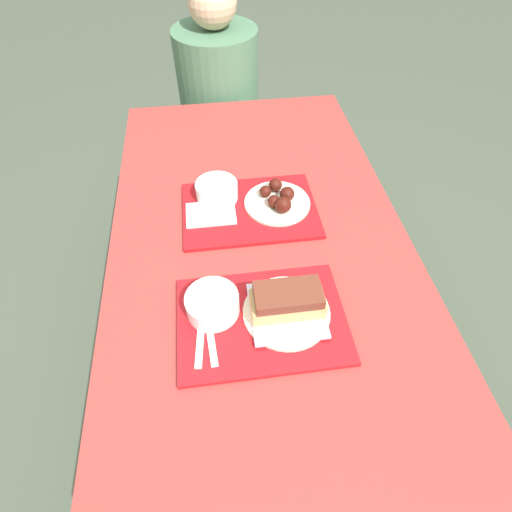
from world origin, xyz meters
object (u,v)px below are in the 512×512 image
(tray_far, at_px, (250,210))
(brisket_sandwich_plate, at_px, (287,305))
(tray_near, at_px, (262,320))
(person_seated_across, at_px, (218,80))
(wings_plate_far, at_px, (278,199))
(bowl_coleslaw_far, at_px, (217,190))
(bowl_coleslaw_near, at_px, (212,303))

(tray_far, distance_m, brisket_sandwich_plate, 0.39)
(tray_far, height_order, brisket_sandwich_plate, brisket_sandwich_plate)
(tray_near, xyz_separation_m, person_seated_across, (-0.02, 1.28, -0.01))
(wings_plate_far, bearing_deg, tray_far, -173.52)
(brisket_sandwich_plate, relative_size, bowl_coleslaw_far, 1.65)
(bowl_coleslaw_far, distance_m, person_seated_across, 0.83)
(tray_far, bearing_deg, tray_near, -92.75)
(wings_plate_far, bearing_deg, brisket_sandwich_plate, -96.67)
(tray_far, relative_size, person_seated_across, 0.59)
(tray_near, distance_m, bowl_coleslaw_near, 0.13)
(bowl_coleslaw_near, height_order, bowl_coleslaw_far, same)
(bowl_coleslaw_near, distance_m, brisket_sandwich_plate, 0.18)
(bowl_coleslaw_near, xyz_separation_m, brisket_sandwich_plate, (0.18, -0.03, 0.00))
(brisket_sandwich_plate, bearing_deg, person_seated_across, 93.56)
(bowl_coleslaw_far, relative_size, wings_plate_far, 0.64)
(tray_near, relative_size, brisket_sandwich_plate, 1.91)
(tray_near, relative_size, person_seated_across, 0.59)
(tray_near, height_order, tray_far, same)
(brisket_sandwich_plate, bearing_deg, tray_near, -171.99)
(bowl_coleslaw_near, relative_size, brisket_sandwich_plate, 0.61)
(wings_plate_far, xyz_separation_m, person_seated_across, (-0.13, 0.88, -0.04))
(tray_near, distance_m, tray_far, 0.39)
(tray_near, height_order, bowl_coleslaw_far, bowl_coleslaw_far)
(tray_far, xyz_separation_m, person_seated_across, (-0.04, 0.89, -0.01))
(tray_far, relative_size, wings_plate_far, 2.01)
(tray_far, distance_m, bowl_coleslaw_far, 0.12)
(brisket_sandwich_plate, bearing_deg, bowl_coleslaw_near, 170.07)
(tray_near, xyz_separation_m, bowl_coleslaw_near, (-0.11, 0.04, 0.04))
(wings_plate_far, relative_size, person_seated_across, 0.29)
(tray_near, relative_size, bowl_coleslaw_far, 3.15)
(brisket_sandwich_plate, height_order, bowl_coleslaw_far, brisket_sandwich_plate)
(person_seated_across, bearing_deg, brisket_sandwich_plate, -86.44)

